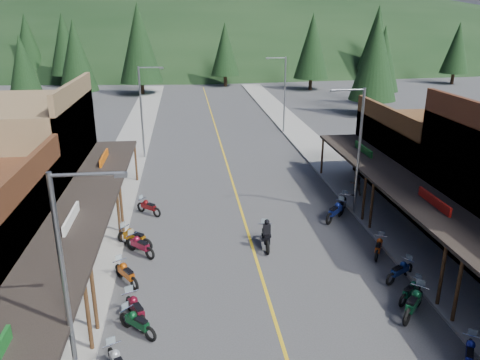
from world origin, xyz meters
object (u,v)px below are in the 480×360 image
object	(u,v)px
pine_3	(225,49)
rider_on_bike	(266,235)
pine_8	(23,70)
bike_west_9	(140,244)
pine_6	(457,48)
bike_east_10	(335,210)
pine_2	(139,43)
pine_5	(377,38)
pine_9	(383,59)
shop_west_3	(21,157)
bike_east_8	(400,270)
pine_10	(76,56)
bike_east_7	(411,290)
pine_4	(312,46)
bike_east_9	(379,246)
pine_11	(375,57)
pedestrian_east_b	(356,183)
bike_west_7	(136,308)
streetlight_3	(283,92)
shop_east_3	(432,158)
streetlight_2	(357,146)
streetlight_1	(143,109)
bike_east_6	(414,302)
pine_7	(28,43)
bike_west_6	(137,322)
bike_west_10	(134,237)
bike_west_11	(149,206)
bike_west_8	(126,273)
bike_east_11	(343,204)
streetlight_0	(70,286)

from	to	relation	value
pine_3	rider_on_bike	bearing A→B (deg)	-93.03
pine_8	bike_west_9	distance (m)	39.70
pine_6	bike_east_10	distance (m)	69.95
pine_2	bike_west_9	bearing A→B (deg)	-85.77
pine_5	rider_on_bike	xyz separation A→B (m)	(-33.27, -67.86, -7.28)
pine_8	pine_9	xyz separation A→B (m)	(46.00, 5.00, 0.40)
shop_west_3	bike_east_8	bearing A→B (deg)	-29.08
pine_10	bike_east_7	world-z (taller)	pine_10
pine_4	bike_east_9	xyz separation A→B (m)	(-11.54, -57.47, -6.70)
pine_11	pedestrian_east_b	size ratio (longest dim) A/B	6.80
shop_west_3	bike_west_7	distance (m)	15.58
streetlight_3	bike_west_7	bearing A→B (deg)	-111.76
shop_east_3	pine_8	bearing A→B (deg)	141.25
streetlight_2	pedestrian_east_b	size ratio (longest dim) A/B	4.38
pine_10	bike_east_10	world-z (taller)	pine_10
streetlight_1	bike_east_6	world-z (taller)	streetlight_1
pine_5	pine_7	size ratio (longest dim) A/B	1.12
bike_west_6	rider_on_bike	distance (m)	9.22
bike_west_10	rider_on_bike	distance (m)	7.14
pine_7	bike_east_7	world-z (taller)	pine_7
bike_west_11	pine_6	bearing A→B (deg)	-0.81
pine_6	bike_east_7	size ratio (longest dim) A/B	5.87
bike_west_7	bike_east_7	bearing A→B (deg)	-25.44
pine_4	bike_east_7	distance (m)	63.11
streetlight_1	bike_west_9	distance (m)	18.38
pine_3	pine_5	world-z (taller)	pine_5
pine_2	bike_east_10	bearing A→B (deg)	-72.93
streetlight_1	streetlight_3	size ratio (longest dim) A/B	1.00
pine_8	bike_east_8	xyz separation A→B (m)	(28.48, -39.97, -5.41)
bike_west_8	pedestrian_east_b	world-z (taller)	pedestrian_east_b
pine_9	bike_east_8	size ratio (longest dim) A/B	5.48
pine_4	bike_west_10	bearing A→B (deg)	-113.86
pine_2	pine_10	distance (m)	11.38
pine_2	bike_east_6	xyz separation A→B (m)	(15.83, -60.69, -7.34)
streetlight_1	shop_west_3	bearing A→B (deg)	-122.56
pine_3	rider_on_bike	world-z (taller)	pine_3
bike_west_9	bike_east_7	size ratio (longest dim) A/B	1.15
pine_5	pine_8	world-z (taller)	pine_5
shop_east_3	bike_east_11	distance (m)	8.17
streetlight_3	pedestrian_east_b	xyz separation A→B (m)	(1.20, -19.19, -3.40)
bike_east_7	bike_east_11	bearing A→B (deg)	141.56
pine_3	bike_west_10	size ratio (longest dim) A/B	4.71
bike_east_7	rider_on_bike	distance (m)	7.97
streetlight_1	pedestrian_east_b	distance (m)	19.11
shop_east_3	bike_west_11	bearing A→B (deg)	-174.51
streetlight_3	bike_east_9	size ratio (longest dim) A/B	4.23
streetlight_3	pine_11	world-z (taller)	pine_11
streetlight_0	streetlight_3	distance (m)	38.59
pine_2	rider_on_bike	world-z (taller)	pine_2
pine_7	bike_west_6	xyz separation A→B (m)	(26.42, -78.58, -6.66)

